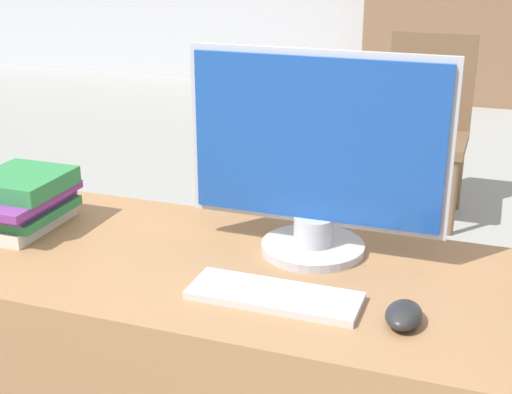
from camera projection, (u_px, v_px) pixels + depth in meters
The scene contains 5 objects.
monitor at pixel (316, 158), 1.58m from camera, with size 0.59×0.24×0.46m.
keyboard at pixel (274, 296), 1.43m from camera, with size 0.35×0.12×0.02m.
mouse at pixel (404, 315), 1.34m from camera, with size 0.07×0.11×0.04m.
book_stack at pixel (24, 201), 1.76m from camera, with size 0.20×0.27×0.14m.
far_chair at pixel (426, 119), 3.71m from camera, with size 0.44×0.44×0.94m.
Camera 1 is at (0.54, -1.03, 1.42)m, focal length 50.00 mm.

